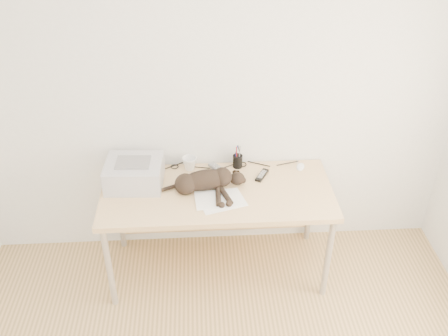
{
  "coord_description": "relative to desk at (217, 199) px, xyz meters",
  "views": [
    {
      "loc": [
        -0.12,
        -1.37,
        2.8
      ],
      "look_at": [
        0.04,
        1.34,
        0.96
      ],
      "focal_mm": 40.0,
      "sensor_mm": 36.0,
      "label": 1
    }
  ],
  "objects": [
    {
      "name": "cat",
      "position": [
        -0.1,
        -0.06,
        0.2
      ],
      "size": [
        0.68,
        0.32,
        0.15
      ],
      "rotation": [
        0.0,
        0.0,
        0.18
      ],
      "color": "black",
      "rests_on": "desk"
    },
    {
      "name": "mouse",
      "position": [
        0.63,
        0.17,
        0.15
      ],
      "size": [
        0.09,
        0.11,
        0.03
      ],
      "primitive_type": "ellipsoid",
      "rotation": [
        0.0,
        0.0,
        -0.34
      ],
      "color": "white",
      "rests_on": "desk"
    },
    {
      "name": "desk",
      "position": [
        0.0,
        0.0,
        0.0
      ],
      "size": [
        1.6,
        0.7,
        0.74
      ],
      "color": "#E9BB88",
      "rests_on": "floor"
    },
    {
      "name": "mug",
      "position": [
        -0.19,
        0.19,
        0.18
      ],
      "size": [
        0.14,
        0.14,
        0.1
      ],
      "primitive_type": "imported",
      "rotation": [
        0.0,
        0.0,
        0.37
      ],
      "color": "white",
      "rests_on": "desk"
    },
    {
      "name": "remote_black",
      "position": [
        0.33,
        0.07,
        0.14
      ],
      "size": [
        0.12,
        0.16,
        0.02
      ],
      "primitive_type": "cube",
      "rotation": [
        0.0,
        0.0,
        -0.51
      ],
      "color": "black",
      "rests_on": "desk"
    },
    {
      "name": "remote_grey",
      "position": [
        0.02,
        0.16,
        0.14
      ],
      "size": [
        0.15,
        0.18,
        0.02
      ],
      "primitive_type": "cube",
      "rotation": [
        0.0,
        0.0,
        0.6
      ],
      "color": "slate",
      "rests_on": "desk"
    },
    {
      "name": "printer",
      "position": [
        -0.57,
        0.04,
        0.22
      ],
      "size": [
        0.4,
        0.35,
        0.18
      ],
      "color": "#B9B9BE",
      "rests_on": "desk"
    },
    {
      "name": "pen_cup",
      "position": [
        0.17,
        0.2,
        0.18
      ],
      "size": [
        0.07,
        0.07,
        0.18
      ],
      "color": "black",
      "rests_on": "desk"
    },
    {
      "name": "papers",
      "position": [
        0.01,
        -0.19,
        0.14
      ],
      "size": [
        0.36,
        0.29,
        0.01
      ],
      "color": "white",
      "rests_on": "desk"
    },
    {
      "name": "cable_tangle",
      "position": [
        0.0,
        0.22,
        0.14
      ],
      "size": [
        1.36,
        0.07,
        0.01
      ],
      "primitive_type": null,
      "color": "black",
      "rests_on": "desk"
    },
    {
      "name": "wall_back",
      "position": [
        0.0,
        0.27,
        0.69
      ],
      "size": [
        3.5,
        0.0,
        3.5
      ],
      "primitive_type": "plane",
      "rotation": [
        1.57,
        0.0,
        0.0
      ],
      "color": "white",
      "rests_on": "floor"
    }
  ]
}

